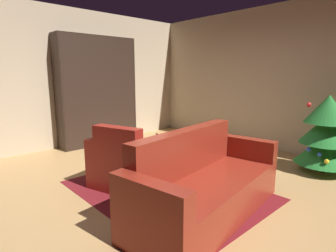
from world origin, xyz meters
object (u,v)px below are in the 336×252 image
(bookshelf_unit, at_px, (103,92))
(couch_red, at_px, (204,186))
(decorated_tree, at_px, (326,133))
(bottle_on_table, at_px, (157,147))
(book_stack_on_table, at_px, (173,149))
(armchair_red, at_px, (131,165))
(coffee_table, at_px, (170,157))

(bookshelf_unit, height_order, couch_red, bookshelf_unit)
(couch_red, bearing_deg, decorated_tree, 79.50)
(bottle_on_table, bearing_deg, couch_red, -2.81)
(bookshelf_unit, bearing_deg, decorated_tree, 21.17)
(book_stack_on_table, bearing_deg, armchair_red, -126.38)
(armchair_red, bearing_deg, couch_red, 9.32)
(couch_red, relative_size, book_stack_on_table, 10.24)
(bottle_on_table, bearing_deg, book_stack_on_table, 75.23)
(couch_red, bearing_deg, bookshelf_unit, 167.29)
(book_stack_on_table, bearing_deg, coffee_table, -104.29)
(bottle_on_table, distance_m, decorated_tree, 2.59)
(bookshelf_unit, relative_size, book_stack_on_table, 10.94)
(armchair_red, xyz_separation_m, coffee_table, (0.32, 0.41, 0.09))
(couch_red, height_order, book_stack_on_table, couch_red)
(couch_red, bearing_deg, bottle_on_table, 177.19)
(armchair_red, bearing_deg, bottle_on_table, 39.23)
(bottle_on_table, height_order, decorated_tree, decorated_tree)
(bookshelf_unit, bearing_deg, armchair_red, -22.09)
(coffee_table, bearing_deg, bookshelf_unit, 168.36)
(bookshelf_unit, xyz_separation_m, book_stack_on_table, (2.72, -0.52, -0.60))
(bookshelf_unit, relative_size, bottle_on_table, 7.44)
(book_stack_on_table, height_order, bottle_on_table, bottle_on_table)
(bookshelf_unit, relative_size, couch_red, 1.07)
(bottle_on_table, xyz_separation_m, decorated_tree, (1.26, 2.26, 0.05))
(coffee_table, bearing_deg, couch_red, -16.34)
(book_stack_on_table, relative_size, decorated_tree, 0.17)
(decorated_tree, bearing_deg, bookshelf_unit, -158.83)
(bottle_on_table, bearing_deg, armchair_red, -140.77)
(book_stack_on_table, distance_m, decorated_tree, 2.36)
(coffee_table, bearing_deg, decorated_tree, 59.76)
(coffee_table, relative_size, bottle_on_table, 2.34)
(coffee_table, xyz_separation_m, bottle_on_table, (-0.05, -0.19, 0.16))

